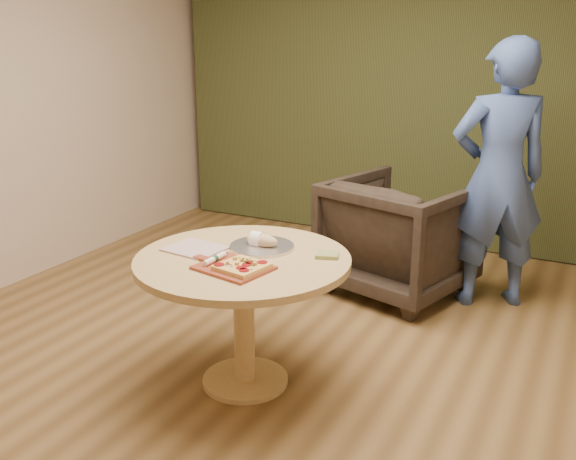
# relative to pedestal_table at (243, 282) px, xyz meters

# --- Properties ---
(room_shell) EXTENTS (5.04, 6.04, 2.84)m
(room_shell) POSITION_rel_pedestal_table_xyz_m (0.13, 0.04, 0.79)
(room_shell) COLOR brown
(room_shell) RESTS_ON ground
(curtain) EXTENTS (4.80, 0.14, 2.78)m
(curtain) POSITION_rel_pedestal_table_xyz_m (0.13, 2.94, 0.79)
(curtain) COLOR #2E3418
(curtain) RESTS_ON ground
(pedestal_table) EXTENTS (1.15, 1.15, 0.75)m
(pedestal_table) POSITION_rel_pedestal_table_xyz_m (0.00, 0.00, 0.00)
(pedestal_table) COLOR tan
(pedestal_table) RESTS_ON ground
(pizza_paddle) EXTENTS (0.47, 0.34, 0.01)m
(pizza_paddle) POSITION_rel_pedestal_table_xyz_m (0.04, -0.17, 0.15)
(pizza_paddle) COLOR brown
(pizza_paddle) RESTS_ON pedestal_table
(flatbread_pizza) EXTENTS (0.26, 0.26, 0.04)m
(flatbread_pizza) POSITION_rel_pedestal_table_xyz_m (0.11, -0.18, 0.17)
(flatbread_pizza) COLOR #E8B95A
(flatbread_pizza) RESTS_ON pizza_paddle
(cutlery_roll) EXTENTS (0.04, 0.20, 0.03)m
(cutlery_roll) POSITION_rel_pedestal_table_xyz_m (-0.07, -0.16, 0.17)
(cutlery_roll) COLOR white
(cutlery_roll) RESTS_ON pizza_paddle
(newspaper) EXTENTS (0.33, 0.28, 0.01)m
(newspaper) POSITION_rel_pedestal_table_xyz_m (-0.29, -0.02, 0.15)
(newspaper) COLOR silver
(newspaper) RESTS_ON pedestal_table
(serving_tray) EXTENTS (0.36, 0.36, 0.02)m
(serving_tray) POSITION_rel_pedestal_table_xyz_m (0.02, 0.18, 0.15)
(serving_tray) COLOR silver
(serving_tray) RESTS_ON pedestal_table
(bread_roll) EXTENTS (0.19, 0.09, 0.09)m
(bread_roll) POSITION_rel_pedestal_table_xyz_m (0.01, 0.18, 0.18)
(bread_roll) COLOR tan
(bread_roll) RESTS_ON serving_tray
(green_packet) EXTENTS (0.15, 0.13, 0.02)m
(green_packet) POSITION_rel_pedestal_table_xyz_m (0.40, 0.21, 0.15)
(green_packet) COLOR olive
(green_packet) RESTS_ON pedestal_table
(armchair) EXTENTS (1.13, 1.09, 0.96)m
(armchair) POSITION_rel_pedestal_table_xyz_m (0.35, 1.67, -0.13)
(armchair) COLOR black
(armchair) RESTS_ON ground
(person_standing) EXTENTS (0.81, 0.73, 1.87)m
(person_standing) POSITION_rel_pedestal_table_xyz_m (1.00, 1.77, 0.32)
(person_standing) COLOR #3D5897
(person_standing) RESTS_ON ground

